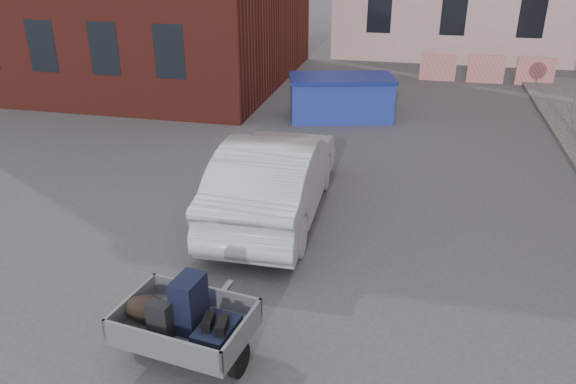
# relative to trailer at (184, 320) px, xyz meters

# --- Properties ---
(ground) EXTENTS (120.00, 120.00, 0.00)m
(ground) POSITION_rel_trailer_xyz_m (0.75, 1.41, -0.61)
(ground) COLOR #38383A
(ground) RESTS_ON ground
(barriers) EXTENTS (4.70, 0.18, 1.00)m
(barriers) POSITION_rel_trailer_xyz_m (4.95, 16.41, -0.11)
(barriers) COLOR red
(barriers) RESTS_ON ground
(trailer) EXTENTS (1.74, 1.90, 1.20)m
(trailer) POSITION_rel_trailer_xyz_m (0.00, 0.00, 0.00)
(trailer) COLOR black
(trailer) RESTS_ON ground
(dumpster) EXTENTS (3.28, 2.24, 1.25)m
(dumpster) POSITION_rel_trailer_xyz_m (0.41, 10.78, 0.02)
(dumpster) COLOR #2335A6
(dumpster) RESTS_ON ground
(silver_car) EXTENTS (1.80, 4.86, 1.59)m
(silver_car) POSITION_rel_trailer_xyz_m (0.08, 4.25, 0.19)
(silver_car) COLOR #B5B8BD
(silver_car) RESTS_ON ground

